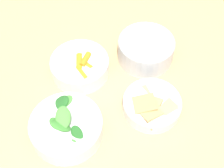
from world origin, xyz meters
name	(u,v)px	position (x,y,z in m)	size (l,w,h in m)	color
dining_table	(78,120)	(0.00, 0.00, 0.68)	(1.35, 1.06, 0.78)	tan
bowl_carrots	(80,66)	(0.03, 0.09, 0.81)	(0.16, 0.16, 0.06)	white
bowl_greens	(66,126)	(-0.02, -0.09, 0.81)	(0.17, 0.17, 0.09)	white
bowl_beans_hotdog	(146,50)	(0.21, 0.12, 0.81)	(0.16, 0.16, 0.07)	silver
bowl_cookies	(152,105)	(0.19, -0.06, 0.80)	(0.15, 0.15, 0.05)	silver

